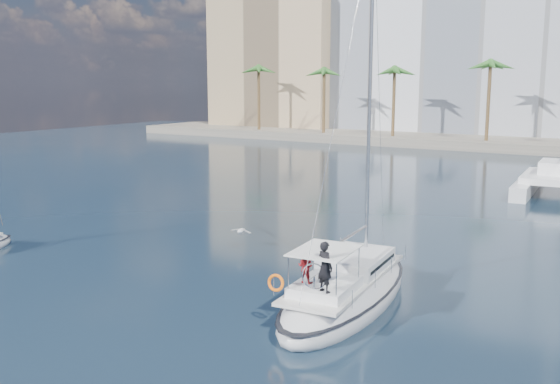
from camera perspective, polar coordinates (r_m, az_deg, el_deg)
The scene contains 8 objects.
ground at distance 29.12m, azimuth -0.40°, elevation -7.06°, with size 160.00×160.00×0.00m, color black.
quay at distance 86.19m, azimuth 21.88°, elevation 4.05°, with size 120.00×14.00×1.20m, color gray.
building_modern at distance 100.33m, azimuth 16.74°, elevation 12.77°, with size 42.00×16.00×28.00m, color silver.
building_tan_left at distance 108.63m, azimuth 0.33°, elevation 11.37°, with size 22.00×14.00×22.00m, color tan.
palm_left at distance 94.20m, azimuth 0.65°, elevation 11.12°, with size 3.60×3.60×12.30m.
palm_centre at distance 81.90m, azimuth 21.82°, elevation 10.57°, with size 3.60×3.60×12.30m.
main_sloop at distance 24.70m, azimuth 6.11°, elevation -9.07°, with size 4.23×10.70×15.51m.
seagull at distance 32.39m, azimuth -3.56°, elevation -3.57°, with size 1.24×0.53×0.23m.
Camera 1 is at (14.87, -23.52, 8.59)m, focal length 40.00 mm.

